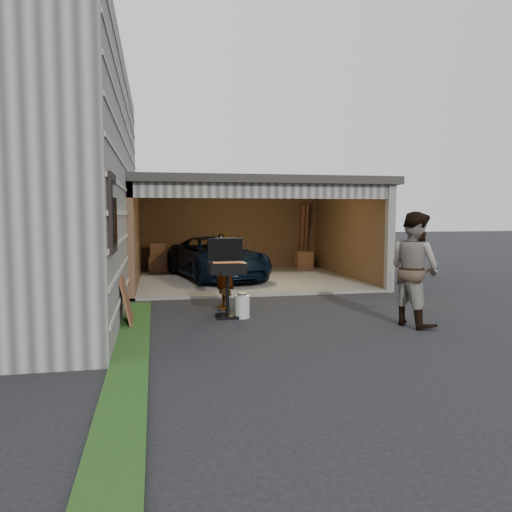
% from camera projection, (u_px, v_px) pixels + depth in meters
% --- Properties ---
extents(ground, '(80.00, 80.00, 0.00)m').
position_uv_depth(ground, '(271.00, 332.00, 8.38)').
color(ground, black).
rests_on(ground, ground).
extents(groundcover_strip, '(0.50, 8.00, 0.06)m').
position_uv_depth(groundcover_strip, '(131.00, 355.00, 6.96)').
color(groundcover_strip, '#193814').
rests_on(groundcover_strip, ground).
extents(garage, '(6.80, 6.30, 2.90)m').
position_uv_depth(garage, '(244.00, 217.00, 15.00)').
color(garage, '#605E59').
rests_on(garage, ground).
extents(minivan, '(2.96, 4.77, 1.23)m').
position_uv_depth(minivan, '(217.00, 260.00, 14.77)').
color(minivan, black).
rests_on(minivan, ground).
extents(woman, '(0.49, 0.65, 1.61)m').
position_uv_depth(woman, '(224.00, 271.00, 10.36)').
color(woman, silver).
rests_on(woman, ground).
extents(man, '(1.03, 1.17, 2.03)m').
position_uv_depth(man, '(414.00, 269.00, 8.82)').
color(man, '#49321C').
rests_on(man, ground).
extents(bbq_grill, '(0.68, 0.60, 1.51)m').
position_uv_depth(bbq_grill, '(227.00, 271.00, 9.52)').
color(bbq_grill, black).
rests_on(bbq_grill, ground).
extents(propane_tank, '(0.31, 0.31, 0.43)m').
position_uv_depth(propane_tank, '(242.00, 307.00, 9.51)').
color(propane_tank, '#B8B9B4').
rests_on(propane_tank, ground).
extents(plywood_panel, '(0.22, 0.79, 0.87)m').
position_uv_depth(plywood_panel, '(127.00, 301.00, 8.83)').
color(plywood_panel, '#512F1B').
rests_on(plywood_panel, ground).
extents(hand_truck, '(0.47, 0.42, 1.05)m').
position_uv_depth(hand_truck, '(411.00, 291.00, 11.47)').
color(hand_truck, slate).
rests_on(hand_truck, ground).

